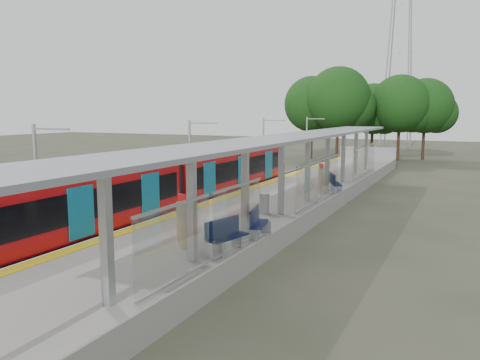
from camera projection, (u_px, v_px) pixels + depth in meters
name	position (u px, v px, depth m)	size (l,w,h in m)	color
trackbed	(222.00, 200.00, 30.85)	(3.00, 70.00, 0.24)	#59544C
platform	(286.00, 200.00, 28.82)	(6.00, 50.00, 1.00)	gray
tactile_strip	(249.00, 189.00, 29.87)	(0.60, 50.00, 0.02)	gold
end_fence	(367.00, 152.00, 50.81)	(6.00, 0.10, 1.20)	#9EA0A5
train	(161.00, 186.00, 24.63)	(2.74, 27.60, 3.62)	black
canopy	(290.00, 145.00, 24.21)	(3.27, 38.00, 3.66)	#9EA0A5
pylon	(401.00, 29.00, 73.67)	(8.00, 4.00, 38.00)	#9EA0A5
tree_cluster	(367.00, 104.00, 57.58)	(19.89, 13.58, 11.34)	#382316
catenary_masts	(191.00, 159.00, 30.31)	(2.08, 48.16, 5.40)	#9EA0A5
bench_near	(225.00, 234.00, 16.46)	(0.94, 1.79, 1.17)	#0E1A4A
bench_mid	(257.00, 221.00, 18.49)	(0.87, 1.72, 1.12)	#0E1A4A
bench_far	(334.00, 182.00, 28.88)	(1.17, 1.71, 1.13)	#0E1A4A
info_pillar_near	(183.00, 224.00, 16.96)	(0.44, 0.44, 1.96)	beige
info_pillar_far	(321.00, 179.00, 28.93)	(0.39, 0.39, 1.75)	beige
litter_bin	(264.00, 203.00, 22.68)	(0.49, 0.49, 0.99)	#9EA0A5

